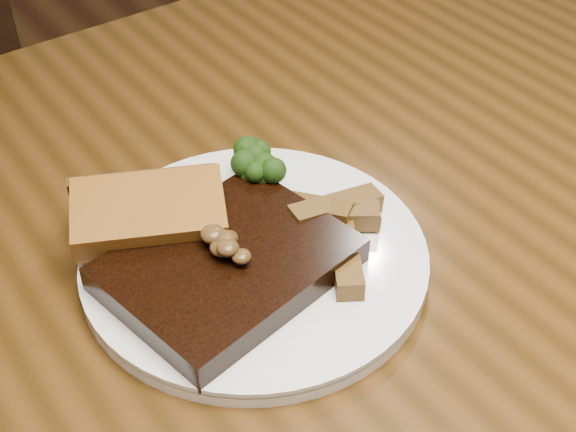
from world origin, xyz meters
name	(u,v)px	position (x,y,z in m)	size (l,w,h in m)	color
dining_table	(277,309)	(0.00, 0.00, 0.66)	(1.60, 0.90, 0.75)	#45290D
plate	(255,260)	(-0.03, -0.02, 0.76)	(0.29, 0.29, 0.01)	white
steak	(228,266)	(-0.07, -0.03, 0.78)	(0.18, 0.14, 0.03)	black
steak_bone	(273,319)	(-0.07, -0.09, 0.77)	(0.13, 0.01, 0.02)	beige
mushroom_pile	(226,237)	(-0.06, -0.02, 0.80)	(0.06, 0.06, 0.03)	#55381A
garlic_bread	(152,231)	(-0.10, 0.04, 0.78)	(0.12, 0.07, 0.03)	#985E1B
potato_wedges	(318,226)	(0.02, -0.03, 0.77)	(0.11, 0.11, 0.02)	brown
broccoli_cluster	(251,180)	(0.01, 0.05, 0.78)	(0.07, 0.07, 0.04)	#1B3D0E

